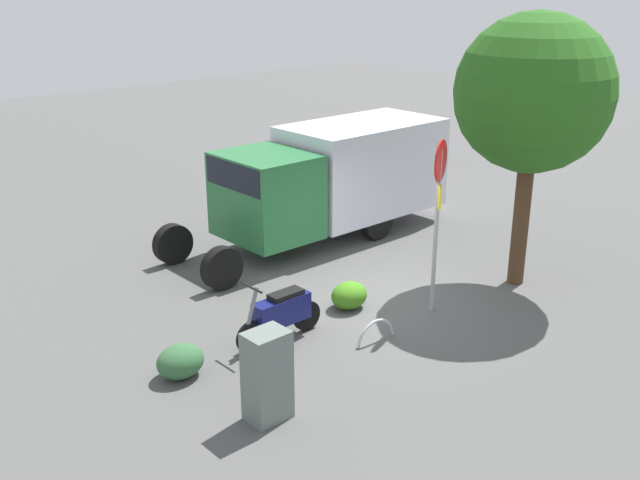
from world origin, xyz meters
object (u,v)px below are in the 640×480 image
at_px(box_truck_near, 332,175).
at_px(street_tree, 533,94).
at_px(stop_sign, 438,200).
at_px(utility_cabinet, 267,376).
at_px(motorcycle, 281,313).
at_px(bike_rack_hoop, 376,341).

height_order(box_truck_near, street_tree, street_tree).
bearing_deg(street_tree, stop_sign, -8.49).
bearing_deg(street_tree, box_truck_near, -81.66).
xyz_separation_m(box_truck_near, street_tree, (-0.70, 4.77, 2.37)).
relative_size(box_truck_near, street_tree, 1.36).
bearing_deg(stop_sign, box_truck_near, -110.44).
distance_m(stop_sign, utility_cabinet, 4.86).
height_order(motorcycle, bike_rack_hoop, motorcycle).
height_order(stop_sign, utility_cabinet, stop_sign).
relative_size(motorcycle, stop_sign, 0.55).
bearing_deg(box_truck_near, utility_cabinet, 40.79).
relative_size(street_tree, utility_cabinet, 3.97).
relative_size(box_truck_near, bike_rack_hoop, 8.75).
distance_m(box_truck_near, motorcycle, 5.71).
distance_m(box_truck_near, stop_sign, 4.76).
bearing_deg(bike_rack_hoop, motorcycle, -45.67).
height_order(motorcycle, street_tree, street_tree).
distance_m(motorcycle, street_tree, 6.38).
bearing_deg(box_truck_near, bike_rack_hoop, 55.27).
relative_size(utility_cabinet, bike_rack_hoop, 1.62).
bearing_deg(street_tree, motorcycle, -15.22).
bearing_deg(motorcycle, stop_sign, 161.23).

